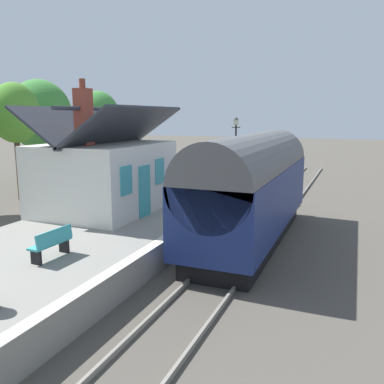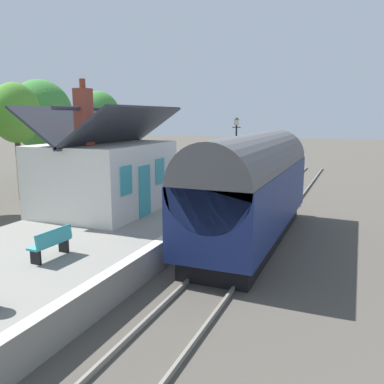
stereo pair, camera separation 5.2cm
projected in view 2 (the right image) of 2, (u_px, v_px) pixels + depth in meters
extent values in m
plane|color=#4C473F|center=(219.00, 248.00, 15.71)|extent=(160.00, 160.00, 0.00)
cube|color=gray|center=(124.00, 225.00, 17.21)|extent=(32.00, 6.47, 0.93)
cube|color=beige|center=(191.00, 221.00, 15.98)|extent=(32.00, 0.36, 0.02)
cube|color=gray|center=(261.00, 251.00, 15.10)|extent=(52.00, 0.08, 0.14)
cube|color=gray|center=(224.00, 247.00, 15.63)|extent=(52.00, 0.08, 0.14)
cube|color=black|center=(251.00, 233.00, 16.46)|extent=(9.63, 2.29, 0.70)
cube|color=navy|center=(252.00, 197.00, 16.19)|extent=(10.46, 2.70, 2.30)
cylinder|color=#515154|center=(252.00, 168.00, 15.97)|extent=(10.46, 2.65, 2.65)
cube|color=black|center=(219.00, 187.00, 16.64)|extent=(8.89, 0.03, 0.80)
cylinder|color=black|center=(267.00, 216.00, 19.32)|extent=(0.70, 2.16, 0.70)
cylinder|color=black|center=(227.00, 258.00, 13.61)|extent=(0.70, 2.16, 0.70)
cube|color=black|center=(277.00, 170.00, 20.89)|extent=(0.04, 2.16, 0.90)
cylinder|color=#F2EDCC|center=(276.00, 189.00, 21.09)|extent=(0.06, 0.24, 0.24)
cube|color=red|center=(276.00, 197.00, 21.21)|extent=(0.16, 2.56, 0.24)
cube|color=silver|center=(105.00, 177.00, 17.73)|extent=(5.61, 4.25, 2.91)
cube|color=#2D3038|center=(125.00, 127.00, 16.93)|extent=(6.11, 2.39, 1.66)
cube|color=#2D3038|center=(83.00, 126.00, 17.72)|extent=(6.11, 2.39, 1.66)
cylinder|color=#2D3038|center=(103.00, 109.00, 17.19)|extent=(6.11, 0.16, 0.16)
cube|color=brown|center=(84.00, 117.00, 16.07)|extent=(0.56, 0.56, 2.21)
cylinder|color=brown|center=(82.00, 83.00, 15.83)|extent=(0.24, 0.24, 0.36)
cube|color=teal|center=(145.00, 191.00, 16.64)|extent=(0.90, 0.06, 2.10)
cube|color=teal|center=(126.00, 180.00, 15.24)|extent=(0.80, 0.05, 1.10)
cube|color=teal|center=(160.00, 171.00, 17.79)|extent=(0.80, 0.05, 1.10)
cube|color=teal|center=(50.00, 243.00, 11.80)|extent=(1.41, 0.45, 0.06)
cube|color=teal|center=(54.00, 236.00, 11.68)|extent=(1.40, 0.16, 0.40)
cube|color=black|center=(36.00, 257.00, 11.34)|extent=(0.07, 0.36, 0.44)
cube|color=black|center=(64.00, 245.00, 12.34)|extent=(0.07, 0.36, 0.44)
cone|color=black|center=(204.00, 186.00, 23.30)|extent=(0.49, 0.49, 0.28)
cylinder|color=black|center=(204.00, 188.00, 23.32)|extent=(0.27, 0.27, 0.06)
ellipsoid|color=#4C8C2D|center=(204.00, 180.00, 23.24)|extent=(0.58, 0.58, 0.59)
cone|color=black|center=(179.00, 176.00, 26.65)|extent=(0.49, 0.49, 0.37)
cylinder|color=black|center=(179.00, 178.00, 26.68)|extent=(0.27, 0.27, 0.06)
ellipsoid|color=#4C8C2D|center=(179.00, 170.00, 26.58)|extent=(0.57, 0.57, 0.57)
cylinder|color=black|center=(225.00, 187.00, 22.63)|extent=(0.41, 0.41, 0.32)
ellipsoid|color=olive|center=(225.00, 181.00, 22.56)|extent=(0.57, 0.57, 0.68)
cone|color=#B3193C|center=(225.00, 177.00, 22.53)|extent=(0.10, 0.10, 0.23)
cylinder|color=#9E5138|center=(201.00, 178.00, 25.90)|extent=(0.36, 0.36, 0.35)
ellipsoid|color=#3D8438|center=(201.00, 172.00, 25.83)|extent=(0.52, 0.52, 0.50)
cylinder|color=black|center=(236.00, 155.00, 24.02)|extent=(0.10, 0.10, 3.55)
cylinder|color=black|center=(236.00, 127.00, 23.72)|extent=(0.05, 0.50, 0.05)
cube|color=beige|center=(237.00, 122.00, 23.66)|extent=(0.24, 0.24, 0.32)
cone|color=black|center=(237.00, 118.00, 23.62)|extent=(0.32, 0.32, 0.14)
cylinder|color=black|center=(221.00, 184.00, 21.52)|extent=(0.06, 0.06, 1.10)
cylinder|color=black|center=(225.00, 182.00, 22.07)|extent=(0.06, 0.06, 1.10)
cube|color=maroon|center=(223.00, 168.00, 21.65)|extent=(0.90, 0.06, 0.44)
cube|color=black|center=(223.00, 168.00, 21.65)|extent=(0.96, 0.03, 0.50)
cylinder|color=#4C3828|center=(20.00, 167.00, 24.44)|extent=(0.33, 0.33, 3.94)
ellipsoid|color=#4C8C2D|center=(15.00, 113.00, 23.85)|extent=(2.83, 2.88, 3.51)
cylinder|color=#4C3828|center=(44.00, 161.00, 30.73)|extent=(0.43, 0.43, 3.25)
ellipsoid|color=#3D8438|center=(41.00, 115.00, 30.10)|extent=(4.56, 4.67, 5.13)
cylinder|color=#4C3828|center=(101.00, 158.00, 33.78)|extent=(0.41, 0.41, 3.13)
ellipsoid|color=#3D8438|center=(99.00, 119.00, 33.20)|extent=(3.59, 3.56, 4.51)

